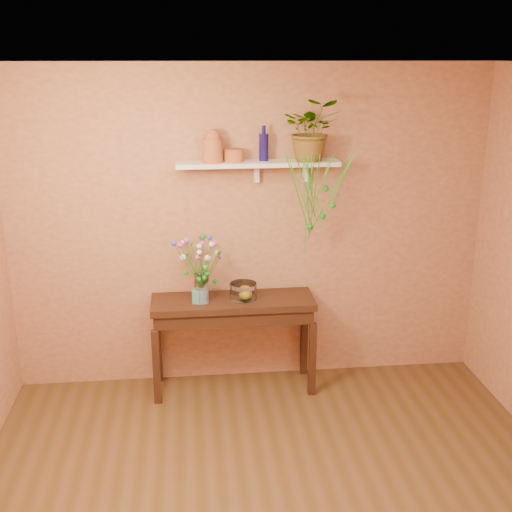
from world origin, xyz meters
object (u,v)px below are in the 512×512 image
(bouquet, at_px, (199,255))
(glass_vase, at_px, (202,290))
(spider_plant, at_px, (312,130))
(sideboard, at_px, (233,312))
(blue_bottle, at_px, (264,146))
(terracotta_jug, at_px, (213,147))
(glass_bowl, at_px, (243,291))

(bouquet, bearing_deg, glass_vase, -45.07)
(spider_plant, xyz_separation_m, glass_vase, (-0.90, -0.13, -1.26))
(spider_plant, relative_size, glass_vase, 2.00)
(sideboard, relative_size, glass_vase, 5.50)
(blue_bottle, bearing_deg, terracotta_jug, -173.39)
(terracotta_jug, xyz_separation_m, glass_vase, (-0.12, -0.13, -1.14))
(terracotta_jug, distance_m, glass_vase, 1.16)
(spider_plant, bearing_deg, glass_vase, -172.03)
(terracotta_jug, height_order, glass_bowl, terracotta_jug)
(glass_vase, bearing_deg, blue_bottle, 18.48)
(sideboard, bearing_deg, glass_vase, -170.56)
(sideboard, relative_size, bouquet, 3.08)
(sideboard, height_order, blue_bottle, blue_bottle)
(blue_bottle, bearing_deg, glass_vase, -161.52)
(terracotta_jug, distance_m, spider_plant, 0.79)
(spider_plant, bearing_deg, blue_bottle, 172.58)
(blue_bottle, distance_m, glass_bowl, 1.19)
(blue_bottle, distance_m, spider_plant, 0.40)
(spider_plant, distance_m, bouquet, 1.34)
(bouquet, distance_m, glass_bowl, 0.49)
(bouquet, bearing_deg, glass_bowl, 4.77)
(blue_bottle, bearing_deg, sideboard, -153.69)
(sideboard, relative_size, blue_bottle, 4.84)
(terracotta_jug, height_order, spider_plant, spider_plant)
(sideboard, relative_size, glass_bowl, 6.06)
(sideboard, distance_m, terracotta_jug, 1.37)
(blue_bottle, bearing_deg, spider_plant, -7.42)
(terracotta_jug, distance_m, blue_bottle, 0.41)
(bouquet, height_order, glass_bowl, bouquet)
(spider_plant, height_order, bouquet, spider_plant)
(glass_bowl, bearing_deg, blue_bottle, 36.18)
(terracotta_jug, distance_m, glass_bowl, 1.21)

